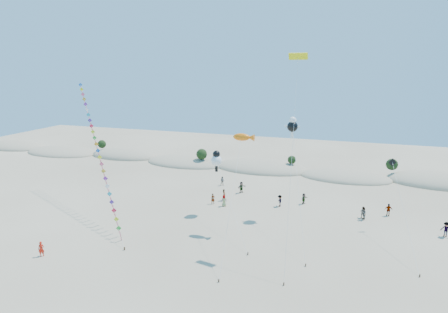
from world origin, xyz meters
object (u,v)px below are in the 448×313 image
Objects in this scene: kite_train at (97,146)px; fish_kite at (244,138)px; parafoil_kite at (298,62)px; flyer_foreground at (41,249)px.

kite_train reaches higher than fish_kite.
parafoil_kite reaches higher than flyer_foreground.
parafoil_kite is 33.64m from flyer_foreground.
flyer_foreground is at bearing -142.58° from fish_kite.
fish_kite reaches higher than flyer_foreground.
flyer_foreground is (2.99, -14.44, -8.23)m from kite_train.
fish_kite is 0.63× the size of parafoil_kite.
fish_kite is 11.00m from parafoil_kite.
fish_kite is 25.50m from flyer_foreground.
kite_train is 16.89m from flyer_foreground.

